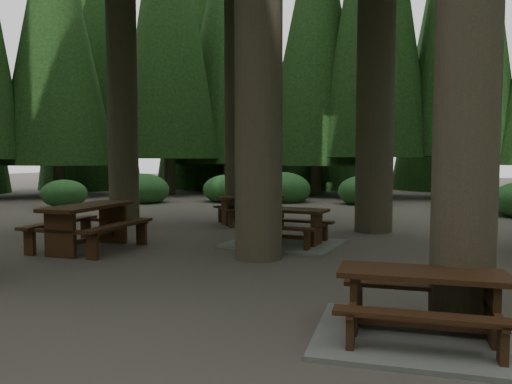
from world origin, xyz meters
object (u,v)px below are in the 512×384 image
(picnic_table_a, at_px, (421,318))
(picnic_table_c, at_px, (284,233))
(picnic_table_f, at_px, (250,205))
(picnic_table_b, at_px, (89,220))

(picnic_table_a, distance_m, picnic_table_c, 5.46)
(picnic_table_c, xyz_separation_m, picnic_table_f, (-1.77, 2.86, 0.25))
(picnic_table_c, relative_size, picnic_table_f, 1.08)
(picnic_table_a, relative_size, picnic_table_f, 0.96)
(picnic_table_b, xyz_separation_m, picnic_table_c, (3.45, 1.76, -0.33))
(picnic_table_b, distance_m, picnic_table_c, 3.89)
(picnic_table_a, distance_m, picnic_table_f, 8.82)
(picnic_table_a, relative_size, picnic_table_c, 0.89)
(picnic_table_b, relative_size, picnic_table_f, 0.93)
(picnic_table_f, bearing_deg, picnic_table_a, -96.29)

